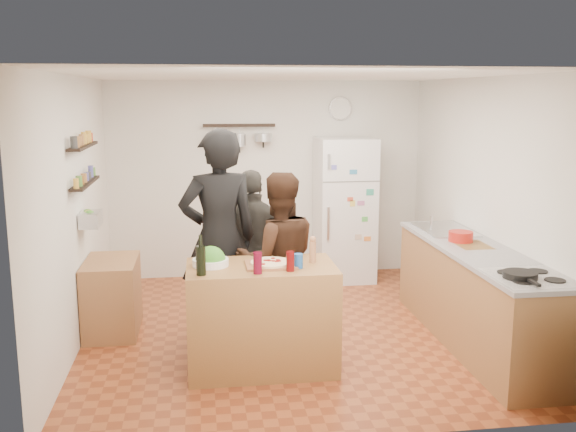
{
  "coord_description": "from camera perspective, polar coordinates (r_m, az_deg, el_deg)",
  "views": [
    {
      "loc": [
        -0.85,
        -6.04,
        2.32
      ],
      "look_at": [
        0.0,
        0.1,
        1.15
      ],
      "focal_mm": 40.0,
      "sensor_mm": 36.0,
      "label": 1
    }
  ],
  "objects": [
    {
      "name": "room_shell",
      "position": [
        6.57,
        -0.35,
        1.32
      ],
      "size": [
        4.2,
        4.2,
        4.2
      ],
      "color": "brown",
      "rests_on": "ground"
    },
    {
      "name": "prep_island",
      "position": [
        5.55,
        -2.37,
        -8.96
      ],
      "size": [
        1.25,
        0.72,
        0.91
      ],
      "primitive_type": "cube",
      "color": "brown",
      "rests_on": "floor"
    },
    {
      "name": "pizza_board",
      "position": [
        5.4,
        -1.54,
        -4.35
      ],
      "size": [
        0.42,
        0.34,
        0.02
      ],
      "primitive_type": "cube",
      "color": "brown",
      "rests_on": "prep_island"
    },
    {
      "name": "pizza",
      "position": [
        5.4,
        -1.55,
        -4.15
      ],
      "size": [
        0.34,
        0.34,
        0.02
      ],
      "primitive_type": "cylinder",
      "color": "beige",
      "rests_on": "pizza_board"
    },
    {
      "name": "salad_bowl",
      "position": [
        5.43,
        -6.89,
        -4.11
      ],
      "size": [
        0.3,
        0.3,
        0.06
      ],
      "primitive_type": "cylinder",
      "color": "white",
      "rests_on": "prep_island"
    },
    {
      "name": "wine_bottle",
      "position": [
        5.15,
        -7.74,
        -3.95
      ],
      "size": [
        0.08,
        0.08,
        0.24
      ],
      "primitive_type": "cylinder",
      "color": "black",
      "rests_on": "prep_island"
    },
    {
      "name": "wine_glass_near",
      "position": [
        5.16,
        -2.72,
        -4.19
      ],
      "size": [
        0.07,
        0.07,
        0.18
      ],
      "primitive_type": "cylinder",
      "color": "#500619",
      "rests_on": "prep_island"
    },
    {
      "name": "wine_glass_far",
      "position": [
        5.23,
        0.2,
        -4.04
      ],
      "size": [
        0.07,
        0.07,
        0.16
      ],
      "primitive_type": "cylinder",
      "color": "#500608",
      "rests_on": "prep_island"
    },
    {
      "name": "pepper_mill",
      "position": [
        5.5,
        2.21,
        -3.21
      ],
      "size": [
        0.06,
        0.06,
        0.18
      ],
      "primitive_type": "cylinder",
      "color": "#A56B45",
      "rests_on": "prep_island"
    },
    {
      "name": "salt_canister",
      "position": [
        5.32,
        0.93,
        -4.02
      ],
      "size": [
        0.07,
        0.07,
        0.12
      ],
      "primitive_type": "cylinder",
      "color": "#194A8D",
      "rests_on": "prep_island"
    },
    {
      "name": "person_left",
      "position": [
        5.98,
        -6.17,
        -1.98
      ],
      "size": [
        0.83,
        0.63,
        2.03
      ],
      "primitive_type": "imported",
      "rotation": [
        0.0,
        0.0,
        3.35
      ],
      "color": "black",
      "rests_on": "floor"
    },
    {
      "name": "person_center",
      "position": [
        5.94,
        -0.88,
        -3.96
      ],
      "size": [
        0.84,
        0.68,
        1.64
      ],
      "primitive_type": "imported",
      "rotation": [
        0.0,
        0.0,
        3.22
      ],
      "color": "black",
      "rests_on": "floor"
    },
    {
      "name": "person_back",
      "position": [
        6.46,
        -3.11,
        -2.94
      ],
      "size": [
        0.99,
        0.54,
        1.6
      ],
      "primitive_type": "imported",
      "rotation": [
        0.0,
        0.0,
        2.97
      ],
      "color": "#292724",
      "rests_on": "floor"
    },
    {
      "name": "counter_run",
      "position": [
        6.34,
        16.37,
        -6.93
      ],
      "size": [
        0.63,
        2.63,
        0.9
      ],
      "primitive_type": "cube",
      "color": "#9E7042",
      "rests_on": "floor"
    },
    {
      "name": "stove_top",
      "position": [
        5.4,
        20.75,
        -5.18
      ],
      "size": [
        0.6,
        0.62,
        0.02
      ],
      "primitive_type": "cube",
      "color": "white",
      "rests_on": "counter_run"
    },
    {
      "name": "skillet",
      "position": [
        5.32,
        19.94,
        -4.95
      ],
      "size": [
        0.26,
        0.26,
        0.05
      ],
      "primitive_type": "cylinder",
      "color": "black",
      "rests_on": "stove_top"
    },
    {
      "name": "sink",
      "position": [
        6.98,
        13.74,
        -1.24
      ],
      "size": [
        0.5,
        0.8,
        0.03
      ],
      "primitive_type": "cube",
      "color": "silver",
      "rests_on": "counter_run"
    },
    {
      "name": "cutting_board",
      "position": [
        6.35,
        16.05,
        -2.57
      ],
      "size": [
        0.3,
        0.4,
        0.02
      ],
      "primitive_type": "cube",
      "color": "olive",
      "rests_on": "counter_run"
    },
    {
      "name": "red_bowl",
      "position": [
        6.46,
        15.1,
        -1.77
      ],
      "size": [
        0.24,
        0.24,
        0.1
      ],
      "primitive_type": "cylinder",
      "color": "#B21E14",
      "rests_on": "counter_run"
    },
    {
      "name": "fridge",
      "position": [
        8.12,
        5.05,
        0.58
      ],
      "size": [
        0.7,
        0.68,
        1.8
      ],
      "primitive_type": "cube",
      "color": "white",
      "rests_on": "floor"
    },
    {
      "name": "wall_clock",
      "position": [
        8.32,
        4.68,
        9.49
      ],
      "size": [
        0.3,
        0.03,
        0.3
      ],
      "primitive_type": "cylinder",
      "rotation": [
        1.57,
        0.0,
        0.0
      ],
      "color": "silver",
      "rests_on": "back_wall"
    },
    {
      "name": "spice_shelf_lower",
      "position": [
        6.39,
        -17.57,
        2.81
      ],
      "size": [
        0.12,
        1.0,
        0.02
      ],
      "primitive_type": "cube",
      "color": "black",
      "rests_on": "left_wall"
    },
    {
      "name": "spice_shelf_upper",
      "position": [
        6.35,
        -17.75,
        5.94
      ],
      "size": [
        0.12,
        1.0,
        0.02
      ],
      "primitive_type": "cube",
      "color": "black",
      "rests_on": "left_wall"
    },
    {
      "name": "produce_basket",
      "position": [
        6.43,
        -17.13,
        -0.27
      ],
      "size": [
        0.18,
        0.35,
        0.14
      ],
      "primitive_type": "cube",
      "color": "silver",
      "rests_on": "left_wall"
    },
    {
      "name": "side_table",
      "position": [
        6.62,
        -15.36,
        -6.89
      ],
      "size": [
        0.5,
        0.8,
        0.73
      ],
      "primitive_type": "cube",
      "color": "#AB7A47",
      "rests_on": "floor"
    },
    {
      "name": "pot_rack",
      "position": [
        8.06,
        -4.37,
        8.04
      ],
      "size": [
        0.9,
        0.04,
        0.04
      ],
      "primitive_type": "cube",
      "color": "black",
      "rests_on": "back_wall"
    }
  ]
}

